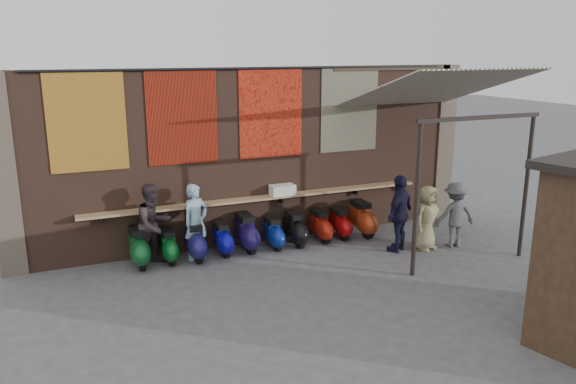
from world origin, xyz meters
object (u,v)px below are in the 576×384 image
object	(u,v)px
shopper_tan	(427,218)
scooter_stool_2	(195,242)
scooter_stool_0	(139,248)
scooter_stool_9	(362,219)
scooter_stool_1	(169,246)
diner_right	(154,225)
scooter_stool_3	(223,239)
scooter_stool_7	(320,226)
shopper_grey	(455,215)
scooter_stool_6	(295,229)
scooter_stool_8	(340,224)
shelf_box	(282,190)
scooter_stool_4	(246,233)
diner_left	(196,222)
scooter_stool_5	(273,233)
shopper_navy	(400,213)

from	to	relation	value
shopper_tan	scooter_stool_2	bearing A→B (deg)	144.88
scooter_stool_0	scooter_stool_2	distance (m)	1.17
scooter_stool_2	scooter_stool_9	distance (m)	4.10
scooter_stool_1	diner_right	size ratio (longest dim) A/B	0.42
scooter_stool_3	scooter_stool_7	bearing A→B (deg)	-0.28
scooter_stool_9	shopper_grey	distance (m)	2.17
scooter_stool_1	scooter_stool_6	bearing A→B (deg)	-1.75
scooter_stool_8	diner_right	distance (m)	4.39
scooter_stool_3	shopper_grey	distance (m)	5.26
scooter_stool_2	scooter_stool_1	bearing A→B (deg)	173.14
shelf_box	scooter_stool_8	xyz separation A→B (m)	(1.36, -0.28, -0.90)
scooter_stool_7	diner_right	bearing A→B (deg)	180.00
scooter_stool_1	scooter_stool_9	xyz separation A→B (m)	(4.65, -0.07, 0.07)
scooter_stool_8	shopper_tan	world-z (taller)	shopper_tan
scooter_stool_4	scooter_stool_8	size ratio (longest dim) A/B	1.19
scooter_stool_6	scooter_stool_2	bearing A→B (deg)	179.46
scooter_stool_6	scooter_stool_8	distance (m)	1.20
scooter_stool_6	diner_left	size ratio (longest dim) A/B	0.48
scooter_stool_0	scooter_stool_7	distance (m)	4.17
diner_left	scooter_stool_0	bearing A→B (deg)	153.54
diner_left	shopper_grey	bearing A→B (deg)	-39.69
scooter_stool_5	shopper_tan	xyz separation A→B (m)	(3.13, -1.41, 0.39)
shelf_box	scooter_stool_7	distance (m)	1.25
scooter_stool_2	scooter_stool_0	bearing A→B (deg)	176.61
shelf_box	shopper_tan	xyz separation A→B (m)	(2.76, -1.75, -0.51)
diner_right	diner_left	bearing A→B (deg)	-30.88
scooter_stool_5	scooter_stool_8	size ratio (longest dim) A/B	1.00
scooter_stool_3	scooter_stool_8	world-z (taller)	scooter_stool_3
scooter_stool_3	scooter_stool_6	distance (m)	1.71
scooter_stool_8	diner_left	distance (m)	3.51
diner_left	shelf_box	bearing A→B (deg)	-16.29
scooter_stool_3	scooter_stool_7	size ratio (longest dim) A/B	0.98
scooter_stool_8	scooter_stool_9	size ratio (longest dim) A/B	0.83
scooter_stool_4	scooter_stool_8	bearing A→B (deg)	-0.56
scooter_stool_2	shopper_tan	size ratio (longest dim) A/B	0.57
scooter_stool_4	scooter_stool_0	bearing A→B (deg)	179.93
shopper_navy	scooter_stool_1	bearing A→B (deg)	-46.51
scooter_stool_0	diner_left	size ratio (longest dim) A/B	0.52
scooter_stool_1	scooter_stool_9	bearing A→B (deg)	-0.91
scooter_stool_3	scooter_stool_1	bearing A→B (deg)	178.51
shopper_tan	scooter_stool_9	bearing A→B (deg)	101.19
scooter_stool_7	scooter_stool_3	bearing A→B (deg)	179.72
shelf_box	diner_left	bearing A→B (deg)	-171.95
scooter_stool_0	scooter_stool_1	xyz separation A→B (m)	(0.62, -0.00, -0.06)
shopper_grey	shopper_tan	distance (m)	0.71
shelf_box	scooter_stool_9	size ratio (longest dim) A/B	0.65
scooter_stool_6	diner_left	bearing A→B (deg)	178.84
scooter_stool_1	scooter_stool_3	world-z (taller)	scooter_stool_3
diner_left	scooter_stool_8	bearing A→B (deg)	-24.04
scooter_stool_7	scooter_stool_9	bearing A→B (deg)	-1.66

